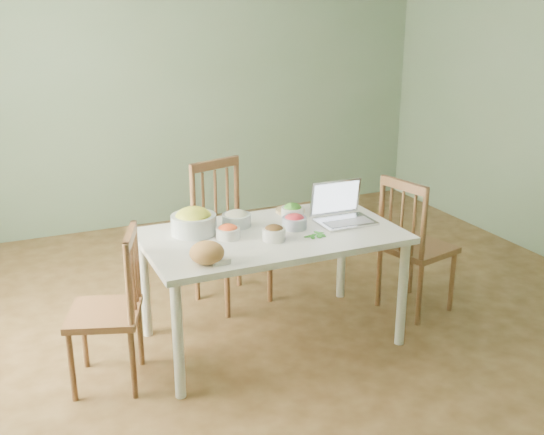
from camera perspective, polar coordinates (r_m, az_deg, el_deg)
name	(u,v)px	position (r m, az deg, el deg)	size (l,w,h in m)	color
floor	(295,326)	(4.44, 2.05, -9.53)	(5.00, 5.00, 0.00)	#3F2A12
wall_back	(182,83)	(6.30, -7.97, 11.68)	(5.00, 0.00, 2.70)	#587053
dining_table	(272,287)	(4.12, 0.00, -6.18)	(1.57, 0.88, 0.74)	white
chair_far	(233,235)	(4.60, -3.50, -1.54)	(0.45, 0.43, 1.02)	#543619
chair_left	(104,310)	(3.75, -14.61, -7.89)	(0.41, 0.39, 0.92)	#543619
chair_right	(418,244)	(4.60, 12.73, -2.32)	(0.43, 0.41, 0.97)	#543619
bread_boule	(207,253)	(3.52, -5.76, -3.10)	(0.19, 0.19, 0.12)	#9F793F
butter_stick	(222,262)	(3.52, -4.44, -3.96)	(0.10, 0.03, 0.03)	white
bowl_squash	(194,221)	(3.97, -6.93, -0.31)	(0.28, 0.28, 0.16)	gold
bowl_carrot	(228,231)	(3.89, -3.91, -1.23)	(0.15, 0.15, 0.08)	#D54D20
bowl_onion	(236,218)	(4.09, -3.15, -0.07)	(0.18, 0.18, 0.10)	beige
bowl_mushroom	(274,233)	(3.85, 0.17, -1.34)	(0.14, 0.14, 0.09)	black
bowl_redpep	(294,221)	(4.04, 1.99, -0.34)	(0.16, 0.16, 0.09)	#E8303D
bowl_broccoli	(293,211)	(4.24, 1.83, 0.61)	(0.15, 0.15, 0.09)	#2D5A1F
flatbread	(290,210)	(4.37, 1.61, 0.63)	(0.20, 0.20, 0.02)	tan
basil_bunch	(314,234)	(3.93, 3.72, -1.50)	(0.17, 0.17, 0.02)	#16490F
laptop	(346,204)	(4.14, 6.55, 1.17)	(0.36, 0.28, 0.25)	silver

